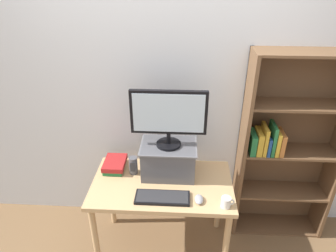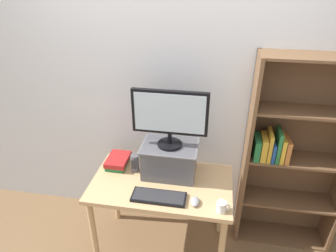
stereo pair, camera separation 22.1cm
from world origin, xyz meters
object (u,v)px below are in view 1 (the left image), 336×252
(computer_monitor, at_px, (169,116))
(riser_box, at_px, (169,159))
(desk_speaker, at_px, (133,165))
(keyboard, at_px, (162,197))
(book_stack, at_px, (115,165))
(desk, at_px, (162,192))
(bookshelf_unit, at_px, (285,149))
(computer_mouse, at_px, (199,199))
(coffee_mug, at_px, (226,202))

(computer_monitor, bearing_deg, riser_box, 90.00)
(riser_box, relative_size, desk_speaker, 2.94)
(keyboard, height_order, book_stack, book_stack)
(riser_box, bearing_deg, book_stack, 176.40)
(computer_monitor, xyz_separation_m, desk_speaker, (-0.29, -0.02, -0.46))
(desk, height_order, bookshelf_unit, bookshelf_unit)
(bookshelf_unit, xyz_separation_m, riser_box, (-1.00, -0.21, -0.00))
(riser_box, height_order, computer_monitor, computer_monitor)
(computer_monitor, bearing_deg, desk, -108.38)
(desk, distance_m, keyboard, 0.22)
(book_stack, bearing_deg, computer_monitor, -3.79)
(bookshelf_unit, bearing_deg, computer_monitor, -168.25)
(desk, xyz_separation_m, riser_box, (0.04, 0.13, 0.24))
(desk_speaker, bearing_deg, computer_monitor, 3.93)
(keyboard, bearing_deg, desk_speaker, 131.24)
(desk, distance_m, computer_mouse, 0.37)
(desk, distance_m, bookshelf_unit, 1.12)
(riser_box, bearing_deg, keyboard, -94.94)
(desk, height_order, computer_monitor, computer_monitor)
(riser_box, height_order, coffee_mug, riser_box)
(bookshelf_unit, xyz_separation_m, book_stack, (-1.46, -0.18, -0.10))
(riser_box, relative_size, book_stack, 1.87)
(desk, xyz_separation_m, keyboard, (0.02, -0.19, 0.11))
(keyboard, bearing_deg, coffee_mug, -6.66)
(coffee_mug, relative_size, desk_speaker, 0.64)
(computer_monitor, height_order, desk_speaker, computer_monitor)
(riser_box, height_order, keyboard, riser_box)
(computer_monitor, xyz_separation_m, book_stack, (-0.46, 0.03, -0.50))
(keyboard, xyz_separation_m, desk_speaker, (-0.26, 0.30, 0.06))
(bookshelf_unit, relative_size, desk_speaker, 11.28)
(riser_box, xyz_separation_m, computer_monitor, (0.00, -0.00, 0.39))
(desk, xyz_separation_m, computer_mouse, (0.29, -0.20, 0.11))
(keyboard, bearing_deg, computer_mouse, -2.09)
(computer_monitor, relative_size, coffee_mug, 5.96)
(bookshelf_unit, height_order, desk_speaker, bookshelf_unit)
(book_stack, height_order, coffee_mug, coffee_mug)
(riser_box, relative_size, keyboard, 1.11)
(computer_monitor, height_order, keyboard, computer_monitor)
(riser_box, relative_size, computer_monitor, 0.77)
(coffee_mug, bearing_deg, desk, 153.31)
(computer_monitor, xyz_separation_m, coffee_mug, (0.44, -0.37, -0.50))
(desk, height_order, keyboard, keyboard)
(riser_box, xyz_separation_m, book_stack, (-0.46, 0.03, -0.10))
(desk, relative_size, book_stack, 4.65)
(bookshelf_unit, height_order, computer_mouse, bookshelf_unit)
(bookshelf_unit, distance_m, coffee_mug, 0.81)
(desk_speaker, bearing_deg, bookshelf_unit, 10.01)
(desk_speaker, bearing_deg, desk, -24.60)
(keyboard, distance_m, book_stack, 0.56)
(desk, bearing_deg, computer_monitor, 71.62)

